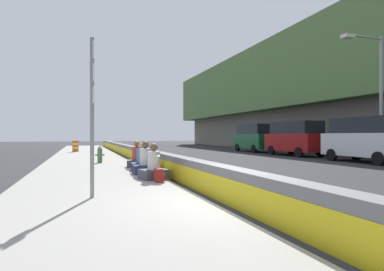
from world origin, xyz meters
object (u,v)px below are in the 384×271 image
seated_person_foreground (154,168)px  seated_person_rear (141,162)px  fire_hydrant (100,154)px  seated_person_far (137,159)px  street_lamp (375,84)px  seated_person_middle (145,164)px  parked_car_fourth (255,137)px  parked_car_second (367,139)px  construction_barrel (76,146)px  route_sign_post (92,104)px  parked_car_third (295,138)px  backpack (159,176)px

seated_person_foreground → seated_person_rear: size_ratio=1.04×
seated_person_foreground → fire_hydrant: bearing=10.7°
fire_hydrant → seated_person_far: (-2.81, -1.41, -0.09)m
fire_hydrant → street_lamp: 15.92m
seated_person_middle → seated_person_rear: seated_person_middle is taller
fire_hydrant → parked_car_fourth: parked_car_fourth is taller
parked_car_second → parked_car_fourth: bearing=0.0°
seated_person_foreground → street_lamp: (3.91, -13.86, 3.98)m
parked_car_second → fire_hydrant: bearing=77.4°
construction_barrel → street_lamp: (-14.96, -16.50, 3.86)m
seated_person_foreground → route_sign_post: bearing=142.6°
seated_person_rear → seated_person_far: (1.44, -0.04, 0.02)m
seated_person_rear → parked_car_third: bearing=-60.1°
seated_person_middle → parked_car_fourth: bearing=-41.7°
route_sign_post → seated_person_far: size_ratio=3.13×
seated_person_far → construction_barrel: size_ratio=1.21×
route_sign_post → seated_person_rear: (5.20, -2.04, -1.75)m
construction_barrel → street_lamp: bearing=-132.2°
backpack → parked_car_third: bearing=-50.2°
backpack → construction_barrel: size_ratio=0.42×
route_sign_post → fire_hydrant: size_ratio=4.09×
parked_car_third → seated_person_far: bearing=115.0°
construction_barrel → seated_person_rear: bearing=-170.5°
seated_person_foreground → parked_car_second: (3.69, -13.00, 0.86)m
seated_person_far → parked_car_second: (-0.38, -12.89, 0.85)m
parked_car_fourth → backpack: bearing=142.2°
parked_car_third → fire_hydrant: bearing=102.6°
route_sign_post → parked_car_third: bearing=-49.8°
route_sign_post → seated_person_far: 7.17m
street_lamp → seated_person_middle: bearing=100.1°
seated_person_middle → street_lamp: bearing=-79.9°
backpack → seated_person_middle: bearing=-0.2°
street_lamp → parked_car_fourth: street_lamp is taller
route_sign_post → construction_barrel: size_ratio=3.79×
fire_hydrant → parked_car_second: parked_car_second is taller
fire_hydrant → seated_person_far: seated_person_far is taller
seated_person_middle → backpack: 2.20m
route_sign_post → seated_person_far: route_sign_post is taller
parked_car_fourth → parked_car_second: bearing=-180.0°
fire_hydrant → seated_person_foreground: (-6.88, -1.30, -0.09)m
seated_person_middle → parked_car_second: 13.22m
fire_hydrant → street_lamp: street_lamp is taller
parked_car_second → seated_person_middle: bearing=99.8°
seated_person_rear → backpack: bearing=178.7°
seated_person_foreground → construction_barrel: 19.06m
fire_hydrant → seated_person_far: 3.14m
fire_hydrant → parked_car_second: size_ratio=0.17×
seated_person_middle → parked_car_second: parked_car_second is taller
route_sign_post → street_lamp: street_lamp is taller
street_lamp → parked_car_third: (6.16, 0.87, -3.12)m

